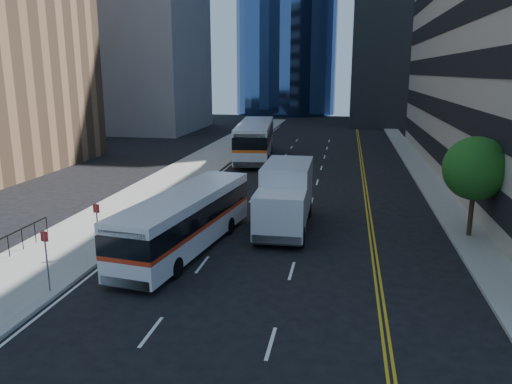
% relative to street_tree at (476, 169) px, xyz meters
% --- Properties ---
extents(ground, '(160.00, 160.00, 0.00)m').
position_rel_street_tree_xyz_m(ground, '(-9.00, -8.00, -3.64)').
color(ground, black).
rests_on(ground, ground).
extents(sidewalk_west, '(5.00, 90.00, 0.15)m').
position_rel_street_tree_xyz_m(sidewalk_west, '(-19.50, 17.00, -3.57)').
color(sidewalk_west, gray).
rests_on(sidewalk_west, ground).
extents(sidewalk_east, '(2.00, 90.00, 0.15)m').
position_rel_street_tree_xyz_m(sidewalk_east, '(-0.00, 17.00, -3.57)').
color(sidewalk_east, gray).
rests_on(sidewalk_east, ground).
extents(midrise_west, '(18.00, 18.00, 35.00)m').
position_rel_street_tree_xyz_m(midrise_west, '(-37.00, 44.00, 13.86)').
color(midrise_west, gray).
rests_on(midrise_west, ground).
extents(street_tree, '(3.20, 3.20, 5.10)m').
position_rel_street_tree_xyz_m(street_tree, '(0.00, 0.00, 0.00)').
color(street_tree, '#332114').
rests_on(street_tree, sidewalk_east).
extents(bus_front, '(3.83, 11.05, 2.79)m').
position_rel_street_tree_xyz_m(bus_front, '(-13.76, -4.24, -2.12)').
color(bus_front, silver).
rests_on(bus_front, ground).
extents(bus_rear, '(4.49, 14.01, 3.55)m').
position_rel_street_tree_xyz_m(bus_rear, '(-15.19, 21.74, -1.70)').
color(bus_rear, silver).
rests_on(bus_rear, ground).
extents(box_truck, '(2.60, 7.27, 3.47)m').
position_rel_street_tree_xyz_m(box_truck, '(-9.52, -0.08, -1.81)').
color(box_truck, silver).
rests_on(box_truck, ground).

